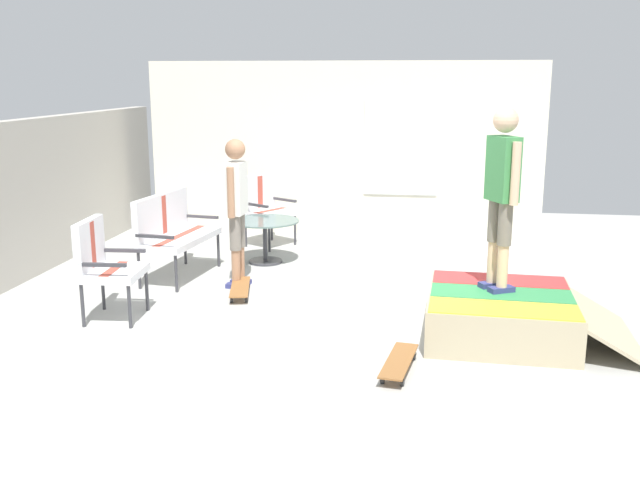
{
  "coord_description": "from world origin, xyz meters",
  "views": [
    {
      "loc": [
        -7.11,
        -0.84,
        2.41
      ],
      "look_at": [
        0.24,
        0.3,
        0.7
      ],
      "focal_mm": 40.24,
      "sensor_mm": 36.0,
      "label": 1
    }
  ],
  "objects_px": {
    "patio_chair_by_wall": "(102,260)",
    "patio_table": "(265,232)",
    "skate_ramp": "(503,315)",
    "skateboard_by_bench": "(240,288)",
    "person_skater": "(502,186)",
    "person_watching": "(237,202)",
    "patio_chair_near_house": "(264,203)",
    "skateboard_spare": "(399,362)",
    "patio_bench": "(171,227)"
  },
  "relations": [
    {
      "from": "patio_chair_by_wall",
      "to": "patio_table",
      "type": "bearing_deg",
      "value": -24.48
    },
    {
      "from": "skate_ramp",
      "to": "patio_chair_by_wall",
      "type": "distance_m",
      "value": 3.96
    },
    {
      "from": "skateboard_by_bench",
      "to": "person_skater",
      "type": "bearing_deg",
      "value": -106.27
    },
    {
      "from": "patio_table",
      "to": "person_watching",
      "type": "xyz_separation_m",
      "value": [
        -1.1,
        0.07,
        0.6
      ]
    },
    {
      "from": "person_watching",
      "to": "person_skater",
      "type": "relative_size",
      "value": 1.01
    },
    {
      "from": "patio_chair_near_house",
      "to": "skateboard_spare",
      "type": "height_order",
      "value": "patio_chair_near_house"
    },
    {
      "from": "skateboard_spare",
      "to": "skateboard_by_bench",
      "type": "bearing_deg",
      "value": 44.85
    },
    {
      "from": "patio_chair_near_house",
      "to": "skateboard_spare",
      "type": "distance_m",
      "value": 4.85
    },
    {
      "from": "skateboard_by_bench",
      "to": "skateboard_spare",
      "type": "height_order",
      "value": "same"
    },
    {
      "from": "skate_ramp",
      "to": "patio_table",
      "type": "relative_size",
      "value": 2.17
    },
    {
      "from": "person_skater",
      "to": "skateboard_by_bench",
      "type": "bearing_deg",
      "value": 73.73
    },
    {
      "from": "skate_ramp",
      "to": "skateboard_by_bench",
      "type": "xyz_separation_m",
      "value": [
        0.9,
        2.79,
        -0.13
      ]
    },
    {
      "from": "patio_chair_near_house",
      "to": "person_watching",
      "type": "distance_m",
      "value": 2.15
    },
    {
      "from": "patio_chair_by_wall",
      "to": "skateboard_spare",
      "type": "relative_size",
      "value": 1.24
    },
    {
      "from": "patio_bench",
      "to": "person_skater",
      "type": "bearing_deg",
      "value": -110.67
    },
    {
      "from": "patio_chair_by_wall",
      "to": "skateboard_by_bench",
      "type": "relative_size",
      "value": 1.24
    },
    {
      "from": "person_skater",
      "to": "person_watching",
      "type": "bearing_deg",
      "value": 68.2
    },
    {
      "from": "patio_chair_near_house",
      "to": "patio_chair_by_wall",
      "type": "distance_m",
      "value": 3.53
    },
    {
      "from": "person_skater",
      "to": "patio_chair_by_wall",
      "type": "bearing_deg",
      "value": 92.71
    },
    {
      "from": "person_skater",
      "to": "skateboard_by_bench",
      "type": "distance_m",
      "value": 3.14
    },
    {
      "from": "skate_ramp",
      "to": "patio_chair_by_wall",
      "type": "height_order",
      "value": "patio_chair_by_wall"
    },
    {
      "from": "patio_bench",
      "to": "patio_table",
      "type": "height_order",
      "value": "patio_bench"
    },
    {
      "from": "skate_ramp",
      "to": "person_watching",
      "type": "relative_size",
      "value": 1.14
    },
    {
      "from": "patio_chair_near_house",
      "to": "skate_ramp",
      "type": "bearing_deg",
      "value": -137.41
    },
    {
      "from": "patio_chair_by_wall",
      "to": "patio_chair_near_house",
      "type": "bearing_deg",
      "value": -14.21
    },
    {
      "from": "person_skater",
      "to": "skateboard_spare",
      "type": "bearing_deg",
      "value": 141.43
    },
    {
      "from": "patio_chair_by_wall",
      "to": "person_skater",
      "type": "relative_size",
      "value": 0.6
    },
    {
      "from": "patio_bench",
      "to": "patio_chair_by_wall",
      "type": "xyz_separation_m",
      "value": [
        -1.59,
        0.13,
        -0.0
      ]
    },
    {
      "from": "skate_ramp",
      "to": "person_watching",
      "type": "distance_m",
      "value": 3.25
    },
    {
      "from": "skate_ramp",
      "to": "patio_bench",
      "type": "height_order",
      "value": "patio_bench"
    },
    {
      "from": "patio_chair_by_wall",
      "to": "patio_bench",
      "type": "bearing_deg",
      "value": -4.77
    },
    {
      "from": "patio_bench",
      "to": "skateboard_by_bench",
      "type": "distance_m",
      "value": 1.3
    },
    {
      "from": "patio_table",
      "to": "skateboard_spare",
      "type": "distance_m",
      "value": 3.84
    },
    {
      "from": "person_watching",
      "to": "skateboard_by_bench",
      "type": "height_order",
      "value": "person_watching"
    },
    {
      "from": "skate_ramp",
      "to": "skateboard_by_bench",
      "type": "distance_m",
      "value": 2.94
    },
    {
      "from": "skate_ramp",
      "to": "patio_chair_by_wall",
      "type": "bearing_deg",
      "value": 91.15
    },
    {
      "from": "patio_chair_near_house",
      "to": "person_watching",
      "type": "xyz_separation_m",
      "value": [
        -2.1,
        -0.17,
        0.39
      ]
    },
    {
      "from": "patio_chair_near_house",
      "to": "skateboard_by_bench",
      "type": "distance_m",
      "value": 2.51
    },
    {
      "from": "patio_chair_by_wall",
      "to": "person_skater",
      "type": "xyz_separation_m",
      "value": [
        0.18,
        -3.87,
        0.81
      ]
    },
    {
      "from": "skate_ramp",
      "to": "skateboard_by_bench",
      "type": "relative_size",
      "value": 2.37
    },
    {
      "from": "skateboard_spare",
      "to": "person_watching",
      "type": "bearing_deg",
      "value": 41.73
    },
    {
      "from": "patio_chair_by_wall",
      "to": "patio_table",
      "type": "xyz_separation_m",
      "value": [
        2.42,
        -1.1,
        -0.21
      ]
    },
    {
      "from": "patio_chair_near_house",
      "to": "person_skater",
      "type": "bearing_deg",
      "value": -137.14
    },
    {
      "from": "patio_bench",
      "to": "patio_chair_by_wall",
      "type": "distance_m",
      "value": 1.6
    },
    {
      "from": "patio_bench",
      "to": "patio_table",
      "type": "xyz_separation_m",
      "value": [
        0.83,
        -0.97,
        -0.21
      ]
    },
    {
      "from": "skate_ramp",
      "to": "person_skater",
      "type": "height_order",
      "value": "person_skater"
    },
    {
      "from": "person_skater",
      "to": "skateboard_spare",
      "type": "relative_size",
      "value": 2.08
    },
    {
      "from": "patio_table",
      "to": "skateboard_by_bench",
      "type": "bearing_deg",
      "value": -178.35
    },
    {
      "from": "patio_chair_near_house",
      "to": "patio_table",
      "type": "relative_size",
      "value": 1.13
    },
    {
      "from": "patio_bench",
      "to": "skateboard_by_bench",
      "type": "relative_size",
      "value": 1.59
    }
  ]
}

